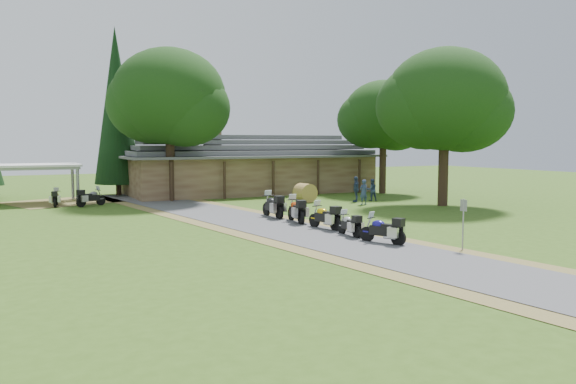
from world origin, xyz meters
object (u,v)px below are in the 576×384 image
motorcycle_row_b (349,224)px  motorcycle_carport_b (91,197)px  motorcycle_row_c (325,216)px  motorcycle_row_a (382,228)px  hay_bale (305,193)px  lodge (250,163)px  motorcycle_row_d (296,209)px  motorcycle_row_e (273,205)px  motorcycle_carport_a (56,197)px  carport (32,184)px

motorcycle_row_b → motorcycle_carport_b: 19.78m
motorcycle_carport_b → motorcycle_row_c: bearing=-86.3°
motorcycle_row_a → hay_bale: bearing=-41.0°
lodge → motorcycle_carport_b: (-13.52, -4.91, -1.81)m
motorcycle_row_d → motorcycle_row_e: motorcycle_row_e is taller
motorcycle_carport_a → motorcycle_carport_b: bearing=-105.5°
motorcycle_row_b → motorcycle_carport_a: size_ratio=0.96×
lodge → motorcycle_row_b: 23.26m
carport → motorcycle_carport_b: size_ratio=3.35×
motorcycle_carport_a → hay_bale: size_ratio=1.32×
lodge → motorcycle_carport_b: bearing=-160.0°
motorcycle_row_c → motorcycle_row_d: size_ratio=0.95×
carport → motorcycle_row_c: (12.15, -19.09, -0.68)m
motorcycle_row_b → motorcycle_row_e: size_ratio=0.78×
motorcycle_row_d → motorcycle_carport_a: bearing=46.8°
motorcycle_row_c → motorcycle_row_e: motorcycle_row_e is taller
motorcycle_row_c → hay_bale: motorcycle_row_c is taller
carport → motorcycle_row_c: 22.64m
hay_bale → motorcycle_row_b: bearing=-110.8°
motorcycle_row_b → motorcycle_carport_a: 21.62m
motorcycle_row_c → motorcycle_carport_a: size_ratio=1.13×
motorcycle_row_a → motorcycle_row_b: 2.21m
carport → hay_bale: bearing=-23.6°
motorcycle_row_e → motorcycle_carport_b: motorcycle_row_e is taller
motorcycle_row_a → motorcycle_row_d: size_ratio=0.90×
lodge → motorcycle_carport_a: 16.20m
motorcycle_row_b → motorcycle_carport_b: bearing=29.2°
motorcycle_row_a → motorcycle_row_e: size_ratio=0.88×
lodge → motorcycle_row_a: lodge is taller
lodge → motorcycle_carport_a: size_ratio=12.25×
carport → motorcycle_row_e: bearing=-49.8°
carport → motorcycle_row_b: carport is taller
carport → motorcycle_row_e: carport is taller
motorcycle_row_b → motorcycle_row_c: (0.06, 2.24, 0.10)m
motorcycle_carport_a → lodge: bearing=-66.4°
carport → motorcycle_carport_a: bearing=-62.6°
hay_bale → motorcycle_row_e: bearing=-131.0°
motorcycle_row_c → motorcycle_carport_a: bearing=22.6°
motorcycle_carport_a → motorcycle_row_b: bearing=-140.6°
carport → motorcycle_carport_b: carport is taller
motorcycle_row_b → hay_bale: bearing=-17.6°
lodge → motorcycle_row_d: lodge is taller
lodge → motorcycle_row_d: size_ratio=10.27×
motorcycle_row_b → hay_bale: 14.57m
carport → motorcycle_carport_a: size_ratio=3.59×
motorcycle_row_e → hay_bale: size_ratio=1.61×
hay_bale → motorcycle_row_c: bearing=-114.2°
carport → motorcycle_row_d: 20.34m
motorcycle_row_e → motorcycle_carport_b: 13.41m
motorcycle_row_d → motorcycle_row_b: bearing=-169.2°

